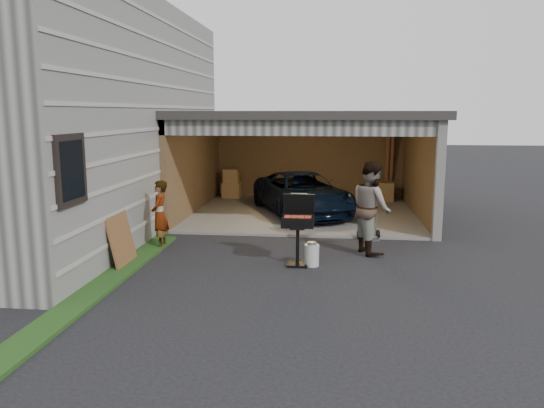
{
  "coord_description": "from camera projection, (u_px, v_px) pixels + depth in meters",
  "views": [
    {
      "loc": [
        1.52,
        -8.49,
        2.88
      ],
      "look_at": [
        0.4,
        1.36,
        1.15
      ],
      "focal_mm": 35.0,
      "sensor_mm": 36.0,
      "label": 1
    }
  ],
  "objects": [
    {
      "name": "woman",
      "position": [
        160.0,
        215.0,
        11.24
      ],
      "size": [
        0.38,
        0.55,
        1.46
      ],
      "primitive_type": "imported",
      "rotation": [
        0.0,
        0.0,
        -1.5
      ],
      "color": "#C7D7FB",
      "rests_on": "ground"
    },
    {
      "name": "groundcover_strip",
      "position": [
        86.0,
        297.0,
        8.24
      ],
      "size": [
        0.5,
        8.0,
        0.06
      ],
      "primitive_type": "cube",
      "color": "#193814",
      "rests_on": "ground"
    },
    {
      "name": "man",
      "position": [
        371.0,
        208.0,
        10.83
      ],
      "size": [
        1.0,
        1.12,
        1.9
      ],
      "primitive_type": "imported",
      "rotation": [
        0.0,
        0.0,
        1.93
      ],
      "color": "#42251A",
      "rests_on": "ground"
    },
    {
      "name": "hand_truck",
      "position": [
        369.0,
        229.0,
        12.08
      ],
      "size": [
        0.53,
        0.44,
        1.22
      ],
      "rotation": [
        0.0,
        0.0,
        0.18
      ],
      "color": "gray",
      "rests_on": "ground"
    },
    {
      "name": "plywood_panel",
      "position": [
        121.0,
        239.0,
        9.96
      ],
      "size": [
        0.26,
        0.93,
        1.02
      ],
      "primitive_type": "cube",
      "rotation": [
        0.0,
        -0.21,
        0.0
      ],
      "color": "brown",
      "rests_on": "ground"
    },
    {
      "name": "house",
      "position": [
        27.0,
        117.0,
        13.09
      ],
      "size": [
        7.0,
        11.0,
        5.5
      ],
      "primitive_type": "cube",
      "color": "#474744",
      "rests_on": "ground"
    },
    {
      "name": "garage",
      "position": [
        306.0,
        147.0,
        15.22
      ],
      "size": [
        6.8,
        6.3,
        2.9
      ],
      "color": "#605E59",
      "rests_on": "ground"
    },
    {
      "name": "propane_tank",
      "position": [
        312.0,
        255.0,
        10.0
      ],
      "size": [
        0.36,
        0.36,
        0.42
      ],
      "primitive_type": "cylinder",
      "rotation": [
        0.0,
        0.0,
        -0.38
      ],
      "color": "beige",
      "rests_on": "ground"
    },
    {
      "name": "minivan",
      "position": [
        302.0,
        195.0,
        14.79
      ],
      "size": [
        3.38,
        4.56,
        1.15
      ],
      "primitive_type": "imported",
      "rotation": [
        0.0,
        0.0,
        0.4
      ],
      "color": "black",
      "rests_on": "ground"
    },
    {
      "name": "ground",
      "position": [
        240.0,
        284.0,
        8.98
      ],
      "size": [
        80.0,
        80.0,
        0.0
      ],
      "primitive_type": "plane",
      "color": "black",
      "rests_on": "ground"
    },
    {
      "name": "bbq_grill",
      "position": [
        298.0,
        224.0,
        9.96
      ],
      "size": [
        0.6,
        0.53,
        1.34
      ],
      "color": "black",
      "rests_on": "ground"
    }
  ]
}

